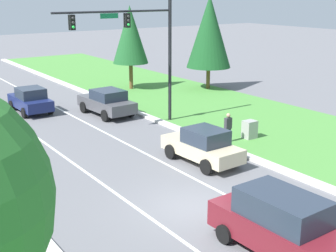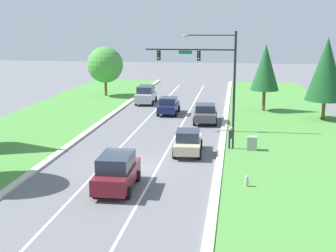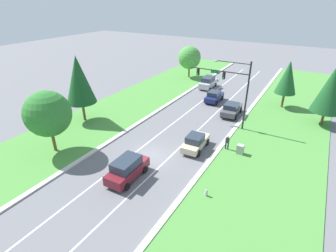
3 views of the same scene
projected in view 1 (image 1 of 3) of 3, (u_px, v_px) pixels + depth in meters
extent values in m
plane|color=slate|center=(194.00, 208.00, 17.76)|extent=(160.00, 160.00, 0.00)
cube|color=beige|center=(294.00, 175.00, 20.83)|extent=(0.50, 90.00, 0.15)
cube|color=beige|center=(51.00, 252.00, 14.66)|extent=(0.50, 90.00, 0.15)
cube|color=white|center=(154.00, 221.00, 16.78)|extent=(0.14, 81.00, 0.01)
cube|color=white|center=(230.00, 197.00, 18.74)|extent=(0.14, 81.00, 0.01)
cylinder|color=black|center=(170.00, 55.00, 28.69)|extent=(0.20, 0.20, 8.38)
cylinder|color=black|center=(115.00, 12.00, 25.92)|extent=(7.43, 0.12, 0.12)
cube|color=#147042|center=(109.00, 16.00, 25.78)|extent=(1.10, 0.04, 0.28)
cube|color=black|center=(127.00, 20.00, 26.46)|extent=(0.28, 0.32, 0.80)
sphere|color=#2D2D2D|center=(128.00, 16.00, 26.27)|extent=(0.16, 0.16, 0.16)
sphere|color=#2D2D2D|center=(128.00, 21.00, 26.33)|extent=(0.16, 0.16, 0.16)
sphere|color=#23D647|center=(129.00, 25.00, 26.39)|extent=(0.16, 0.16, 0.16)
cube|color=black|center=(72.00, 22.00, 24.64)|extent=(0.28, 0.32, 0.80)
sphere|color=#2D2D2D|center=(73.00, 18.00, 24.44)|extent=(0.16, 0.16, 0.16)
sphere|color=#2D2D2D|center=(73.00, 23.00, 24.50)|extent=(0.16, 0.16, 0.16)
sphere|color=#23D647|center=(73.00, 27.00, 24.57)|extent=(0.16, 0.16, 0.16)
cube|color=beige|center=(202.00, 149.00, 22.38)|extent=(1.94, 4.33, 0.66)
cube|color=#283342|center=(206.00, 136.00, 22.00)|extent=(1.66, 1.99, 0.71)
cylinder|color=black|center=(197.00, 145.00, 23.98)|extent=(0.27, 0.73, 0.72)
cylinder|color=black|center=(171.00, 152.00, 22.98)|extent=(0.27, 0.73, 0.72)
cylinder|color=black|center=(234.00, 159.00, 21.97)|extent=(0.27, 0.73, 0.72)
cylinder|color=black|center=(207.00, 167.00, 20.97)|extent=(0.27, 0.73, 0.72)
cube|color=navy|center=(30.00, 102.00, 31.80)|extent=(1.85, 4.20, 0.70)
cube|color=#283342|center=(31.00, 93.00, 31.42)|extent=(1.64, 1.90, 0.68)
cylinder|color=black|center=(36.00, 102.00, 33.41)|extent=(0.25, 0.69, 0.69)
cylinder|color=black|center=(12.00, 105.00, 32.43)|extent=(0.25, 0.69, 0.69)
cylinder|color=black|center=(50.00, 109.00, 31.37)|extent=(0.25, 0.69, 0.69)
cylinder|color=black|center=(24.00, 113.00, 30.40)|extent=(0.25, 0.69, 0.69)
cube|color=#4C4C51|center=(107.00, 104.00, 31.12)|extent=(2.20, 4.70, 0.71)
cube|color=#283342|center=(108.00, 95.00, 30.72)|extent=(1.86, 2.16, 0.65)
cylinder|color=black|center=(108.00, 103.00, 32.86)|extent=(0.28, 0.77, 0.76)
cylinder|color=black|center=(84.00, 107.00, 31.74)|extent=(0.28, 0.77, 0.76)
cylinder|color=black|center=(130.00, 111.00, 30.70)|extent=(0.28, 0.77, 0.76)
cylinder|color=black|center=(105.00, 116.00, 29.57)|extent=(0.28, 0.77, 0.76)
cube|color=maroon|center=(278.00, 231.00, 14.54)|extent=(1.98, 4.57, 0.88)
cube|color=#283342|center=(282.00, 207.00, 14.22)|extent=(1.74, 2.76, 0.83)
cylinder|color=black|center=(263.00, 219.00, 16.27)|extent=(0.26, 0.65, 0.64)
cylinder|color=black|center=(225.00, 234.00, 15.23)|extent=(0.26, 0.65, 0.64)
cube|color=#9E9E99|center=(250.00, 130.00, 25.93)|extent=(0.70, 0.60, 1.07)
cylinder|color=#232842|center=(226.00, 136.00, 25.20)|extent=(0.14, 0.14, 0.84)
cylinder|color=#232842|center=(229.00, 136.00, 25.33)|extent=(0.14, 0.14, 0.84)
cube|color=#333338|center=(228.00, 123.00, 25.07)|extent=(0.39, 0.23, 0.60)
sphere|color=tan|center=(228.00, 115.00, 24.94)|extent=(0.22, 0.22, 0.22)
cylinder|color=brown|center=(131.00, 76.00, 39.13)|extent=(0.32, 0.32, 2.24)
cone|color=#1E5628|center=(130.00, 34.00, 38.17)|extent=(2.92, 2.92, 4.67)
cylinder|color=brown|center=(208.00, 78.00, 39.25)|extent=(0.32, 0.32, 1.89)
cone|color=#194C23|center=(209.00, 31.00, 38.19)|extent=(3.66, 3.66, 5.86)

